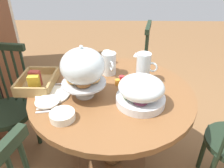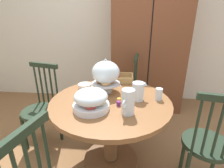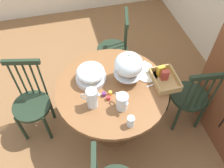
{
  "view_description": "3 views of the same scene",
  "coord_description": "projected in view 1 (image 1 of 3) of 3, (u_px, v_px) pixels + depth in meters",
  "views": [
    {
      "loc": [
        -1.07,
        0.13,
        1.51
      ],
      "look_at": [
        0.13,
        0.16,
        0.79
      ],
      "focal_mm": 33.83,
      "sensor_mm": 36.0,
      "label": 1
    },
    {
      "loc": [
        0.27,
        -1.27,
        1.46
      ],
      "look_at": [
        0.13,
        0.31,
        0.84
      ],
      "focal_mm": 27.9,
      "sensor_mm": 36.0,
      "label": 2
    },
    {
      "loc": [
        1.51,
        -0.19,
        2.51
      ],
      "look_at": [
        0.13,
        0.16,
        0.79
      ],
      "focal_mm": 37.58,
      "sensor_mm": 36.0,
      "label": 3
    }
  ],
  "objects": [
    {
      "name": "dining_table",
      "position": [
        112.0,
        117.0,
        1.55
      ],
      "size": [
        1.1,
        1.1,
        0.74
      ],
      "color": "brown",
      "rests_on": "ground_plane"
    },
    {
      "name": "windsor_chair_by_cabinet",
      "position": [
        132.0,
        72.0,
        2.28
      ],
      "size": [
        0.41,
        0.41,
        0.97
      ],
      "color": "#1E2D1E",
      "rests_on": "ground_plane"
    },
    {
      "name": "windsor_chair_facing_door",
      "position": [
        8.0,
        111.0,
        1.7
      ],
      "size": [
        0.4,
        0.4,
        0.97
      ],
      "color": "#1E2D1E",
      "rests_on": "ground_plane"
    },
    {
      "name": "pastry_stand_with_dome",
      "position": [
        83.0,
        68.0,
        1.28
      ],
      "size": [
        0.28,
        0.28,
        0.34
      ],
      "color": "silver",
      "rests_on": "dining_table"
    },
    {
      "name": "fruit_platter_covered",
      "position": [
        141.0,
        91.0,
        1.26
      ],
      "size": [
        0.3,
        0.3,
        0.18
      ],
      "color": "silver",
      "rests_on": "dining_table"
    },
    {
      "name": "orange_juice_pitcher",
      "position": [
        143.0,
        68.0,
        1.51
      ],
      "size": [
        0.1,
        0.18,
        0.21
      ],
      "color": "silver",
      "rests_on": "dining_table"
    },
    {
      "name": "milk_pitcher",
      "position": [
        109.0,
        64.0,
        1.6
      ],
      "size": [
        0.19,
        0.11,
        0.17
      ],
      "color": "silver",
      "rests_on": "dining_table"
    },
    {
      "name": "cereal_basket",
      "position": [
        37.0,
        82.0,
        1.46
      ],
      "size": [
        0.32,
        0.24,
        0.12
      ],
      "color": "tan",
      "rests_on": "dining_table"
    },
    {
      "name": "china_plate_large",
      "position": [
        53.0,
        95.0,
        1.37
      ],
      "size": [
        0.22,
        0.22,
        0.01
      ],
      "primitive_type": "cylinder",
      "color": "white",
      "rests_on": "dining_table"
    },
    {
      "name": "china_plate_small",
      "position": [
        47.0,
        101.0,
        1.29
      ],
      "size": [
        0.15,
        0.15,
        0.01
      ],
      "primitive_type": "cylinder",
      "color": "white",
      "rests_on": "china_plate_large"
    },
    {
      "name": "cereal_bowl",
      "position": [
        62.0,
        116.0,
        1.16
      ],
      "size": [
        0.14,
        0.14,
        0.04
      ],
      "primitive_type": "cylinder",
      "color": "white",
      "rests_on": "dining_table"
    },
    {
      "name": "drinking_glass",
      "position": [
        107.0,
        57.0,
        1.78
      ],
      "size": [
        0.06,
        0.06,
        0.11
      ],
      "primitive_type": "cylinder",
      "color": "silver",
      "rests_on": "dining_table"
    },
    {
      "name": "jam_jar_strawberry",
      "position": [
        122.0,
        78.0,
        1.53
      ],
      "size": [
        0.04,
        0.04,
        0.04
      ],
      "primitive_type": "cylinder",
      "color": "#B7282D",
      "rests_on": "dining_table"
    },
    {
      "name": "jam_jar_apricot",
      "position": [
        117.0,
        82.0,
        1.49
      ],
      "size": [
        0.04,
        0.04,
        0.04
      ],
      "primitive_type": "cylinder",
      "color": "orange",
      "rests_on": "dining_table"
    },
    {
      "name": "jam_jar_grape",
      "position": [
        126.0,
        82.0,
        1.48
      ],
      "size": [
        0.04,
        0.04,
        0.04
      ],
      "primitive_type": "cylinder",
      "color": "#5B2366",
      "rests_on": "dining_table"
    },
    {
      "name": "table_knife",
      "position": [
        51.0,
        108.0,
        1.25
      ],
      "size": [
        0.05,
        0.17,
        0.01
      ],
      "primitive_type": "cube",
      "rotation": [
        0.0,
        0.0,
        8.04
      ],
      "color": "silver",
      "rests_on": "dining_table"
    },
    {
      "name": "dinner_fork",
      "position": [
        51.0,
        111.0,
        1.23
      ],
      "size": [
        0.05,
        0.17,
        0.01
      ],
      "primitive_type": "cube",
      "rotation": [
        0.0,
        0.0,
        8.04
      ],
      "color": "silver",
      "rests_on": "dining_table"
    },
    {
      "name": "soup_spoon",
      "position": [
        54.0,
        84.0,
        1.49
      ],
      "size": [
        0.05,
        0.17,
        0.01
      ],
      "primitive_type": "cube",
      "rotation": [
        0.0,
        0.0,
        8.04
      ],
      "color": "silver",
      "rests_on": "dining_table"
    }
  ]
}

